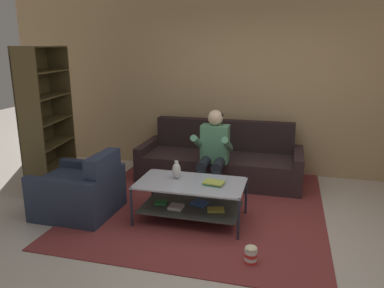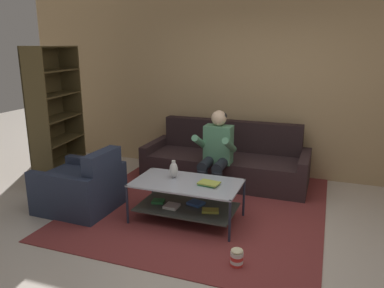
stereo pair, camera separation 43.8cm
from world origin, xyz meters
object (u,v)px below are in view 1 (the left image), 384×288
object	(u,v)px
book_stack	(213,183)
bookshelf	(44,130)
coffee_table	(191,195)
couch	(220,162)
armchair	(80,192)
vase	(176,170)
popcorn_tub	(251,255)
person_seated_center	(213,149)

from	to	relation	value
book_stack	bookshelf	size ratio (longest dim) A/B	0.13
coffee_table	couch	bearing A→B (deg)	87.15
bookshelf	armchair	distance (m)	1.21
book_stack	armchair	xyz separation A→B (m)	(-1.61, -0.17, -0.22)
vase	coffee_table	bearing A→B (deg)	-23.83
vase	popcorn_tub	bearing A→B (deg)	-39.78
armchair	popcorn_tub	bearing A→B (deg)	-15.01
bookshelf	couch	bearing A→B (deg)	24.07
coffee_table	bookshelf	xyz separation A→B (m)	(-2.21, 0.44, 0.56)
couch	coffee_table	size ratio (longest dim) A/B	1.96
coffee_table	popcorn_tub	world-z (taller)	coffee_table
vase	bookshelf	size ratio (longest dim) A/B	0.11
person_seated_center	vase	xyz separation A→B (m)	(-0.27, -0.84, -0.05)
vase	bookshelf	bearing A→B (deg)	170.06
couch	popcorn_tub	world-z (taller)	couch
coffee_table	armchair	bearing A→B (deg)	-173.39
armchair	popcorn_tub	world-z (taller)	armchair
bookshelf	person_seated_center	bearing A→B (deg)	12.02
book_stack	popcorn_tub	xyz separation A→B (m)	(0.52, -0.74, -0.40)
person_seated_center	popcorn_tub	bearing A→B (deg)	-66.78
couch	armchair	distance (m)	2.15
coffee_table	book_stack	distance (m)	0.32
person_seated_center	couch	bearing A→B (deg)	90.00
book_stack	coffee_table	bearing A→B (deg)	-177.95
armchair	popcorn_tub	distance (m)	2.21
couch	popcorn_tub	xyz separation A→B (m)	(0.71, -2.19, -0.19)
popcorn_tub	couch	bearing A→B (deg)	107.97
couch	bookshelf	size ratio (longest dim) A/B	1.21
person_seated_center	bookshelf	world-z (taller)	bookshelf
couch	vase	xyz separation A→B (m)	(-0.27, -1.37, 0.29)
armchair	bookshelf	bearing A→B (deg)	145.36
couch	bookshelf	bearing A→B (deg)	-155.93
couch	vase	size ratio (longest dim) A/B	11.21
vase	armchair	world-z (taller)	armchair
book_stack	person_seated_center	bearing A→B (deg)	101.86
person_seated_center	bookshelf	xyz separation A→B (m)	(-2.28, -0.49, 0.25)
popcorn_tub	armchair	bearing A→B (deg)	164.99
book_stack	popcorn_tub	distance (m)	0.99
bookshelf	popcorn_tub	bearing A→B (deg)	-21.31
coffee_table	vase	world-z (taller)	vase
couch	vase	distance (m)	1.43
popcorn_tub	person_seated_center	bearing A→B (deg)	113.22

